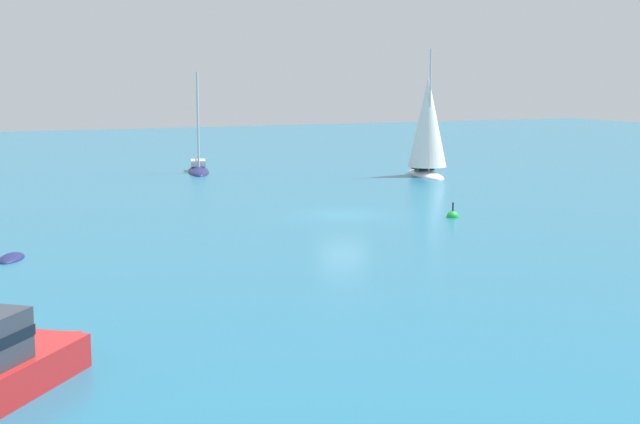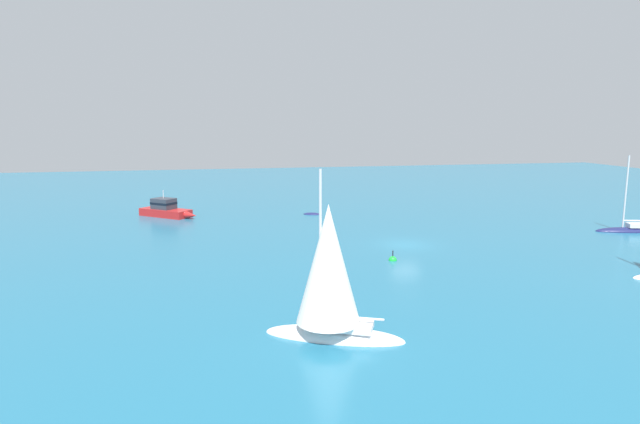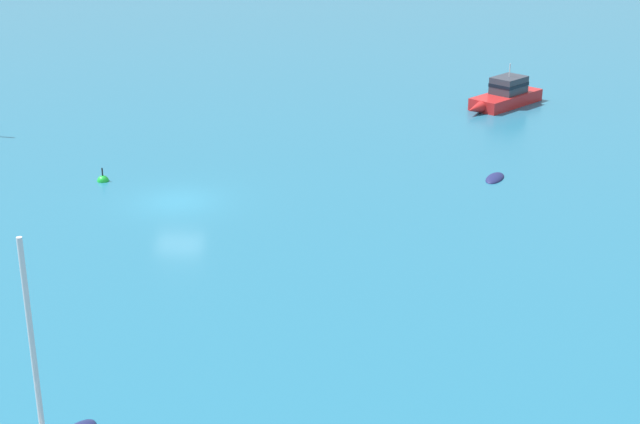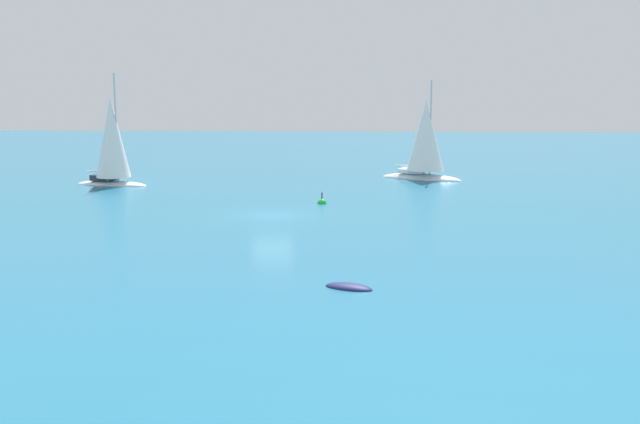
{
  "view_description": "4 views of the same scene",
  "coord_description": "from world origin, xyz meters",
  "px_view_note": "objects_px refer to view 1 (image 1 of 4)",
  "views": [
    {
      "loc": [
        -20.16,
        -42.35,
        7.24
      ],
      "look_at": [
        -3.04,
        -3.89,
        0.89
      ],
      "focal_mm": 51.46,
      "sensor_mm": 36.0,
      "label": 1
    },
    {
      "loc": [
        43.39,
        -16.89,
        10.65
      ],
      "look_at": [
        -3.49,
        -6.89,
        2.56
      ],
      "focal_mm": 30.37,
      "sensor_mm": 36.0,
      "label": 2
    },
    {
      "loc": [
        -10.94,
        45.96,
        17.3
      ],
      "look_at": [
        -7.92,
        6.09,
        1.97
      ],
      "focal_mm": 53.56,
      "sensor_mm": 36.0,
      "label": 3
    },
    {
      "loc": [
        -47.04,
        -5.2,
        8.34
      ],
      "look_at": [
        -6.33,
        -3.29,
        1.33
      ],
      "focal_mm": 42.92,
      "sensor_mm": 36.0,
      "label": 4
    }
  ],
  "objects_px": {
    "ketch": "(427,129)",
    "sailboat_1": "(199,170)",
    "tender": "(11,259)",
    "channel_buoy": "(453,217)"
  },
  "relations": [
    {
      "from": "tender",
      "to": "sailboat_1",
      "type": "xyz_separation_m",
      "value": [
        16.07,
        28.38,
        0.14
      ]
    },
    {
      "from": "channel_buoy",
      "to": "ketch",
      "type": "bearing_deg",
      "value": 63.37
    },
    {
      "from": "ketch",
      "to": "channel_buoy",
      "type": "distance_m",
      "value": 19.63
    },
    {
      "from": "tender",
      "to": "channel_buoy",
      "type": "height_order",
      "value": "channel_buoy"
    },
    {
      "from": "tender",
      "to": "sailboat_1",
      "type": "relative_size",
      "value": 0.28
    },
    {
      "from": "ketch",
      "to": "sailboat_1",
      "type": "relative_size",
      "value": 1.19
    },
    {
      "from": "sailboat_1",
      "to": "channel_buoy",
      "type": "relative_size",
      "value": 7.19
    },
    {
      "from": "ketch",
      "to": "sailboat_1",
      "type": "bearing_deg",
      "value": -110.8
    },
    {
      "from": "sailboat_1",
      "to": "tender",
      "type": "bearing_deg",
      "value": -14.75
    },
    {
      "from": "ketch",
      "to": "channel_buoy",
      "type": "bearing_deg",
      "value": -15.17
    }
  ]
}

